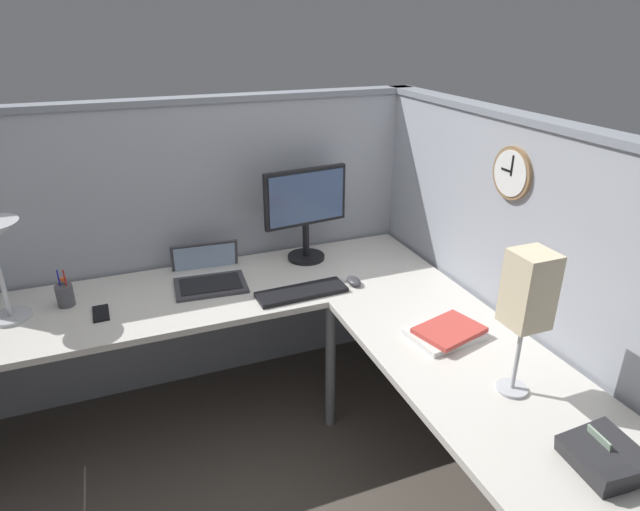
% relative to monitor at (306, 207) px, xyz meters
% --- Properties ---
extents(ground_plane, '(6.80, 6.80, 0.00)m').
position_rel_monitor_xyz_m(ground_plane, '(-0.21, -0.64, -1.02)').
color(ground_plane, '#4C443D').
extents(cubicle_wall_back, '(2.57, 0.12, 1.58)m').
position_rel_monitor_xyz_m(cubicle_wall_back, '(-0.58, 0.23, -0.23)').
color(cubicle_wall_back, '#999EA8').
rests_on(cubicle_wall_back, ground).
extents(cubicle_wall_right, '(0.12, 2.37, 1.58)m').
position_rel_monitor_xyz_m(cubicle_wall_right, '(0.66, -0.90, -0.23)').
color(cubicle_wall_right, '#999EA8').
rests_on(cubicle_wall_right, ground).
extents(desk, '(2.35, 2.15, 0.73)m').
position_rel_monitor_xyz_m(desk, '(-0.36, -0.69, -0.39)').
color(desk, beige).
rests_on(desk, ground).
extents(monitor, '(0.46, 0.20, 0.50)m').
position_rel_monitor_xyz_m(monitor, '(0.00, 0.00, 0.00)').
color(monitor, black).
rests_on(monitor, desk).
extents(laptop, '(0.37, 0.41, 0.22)m').
position_rel_monitor_xyz_m(laptop, '(-0.54, -0.05, -0.27)').
color(laptop, '#38383D').
rests_on(laptop, desk).
extents(keyboard, '(0.43, 0.16, 0.02)m').
position_rel_monitor_xyz_m(keyboard, '(-0.16, -0.38, -0.28)').
color(keyboard, black).
rests_on(keyboard, desk).
extents(computer_mouse, '(0.06, 0.10, 0.03)m').
position_rel_monitor_xyz_m(computer_mouse, '(0.11, -0.37, -0.28)').
color(computer_mouse, '#38383D').
rests_on(computer_mouse, desk).
extents(pen_cup, '(0.08, 0.08, 0.18)m').
position_rel_monitor_xyz_m(pen_cup, '(-1.20, -0.09, -0.24)').
color(pen_cup, '#4C4C51').
rests_on(pen_cup, desk).
extents(cell_phone, '(0.07, 0.15, 0.01)m').
position_rel_monitor_xyz_m(cell_phone, '(-1.05, -0.23, -0.29)').
color(cell_phone, black).
rests_on(cell_phone, desk).
extents(office_phone, '(0.21, 0.22, 0.11)m').
position_rel_monitor_xyz_m(office_phone, '(0.29, -1.72, -0.26)').
color(office_phone, '#232326').
rests_on(office_phone, desk).
extents(book_stack, '(0.32, 0.26, 0.04)m').
position_rel_monitor_xyz_m(book_stack, '(0.26, -0.95, -0.27)').
color(book_stack, silver).
rests_on(book_stack, desk).
extents(desk_lamp_paper, '(0.13, 0.13, 0.53)m').
position_rel_monitor_xyz_m(desk_lamp_paper, '(0.28, -1.33, 0.09)').
color(desk_lamp_paper, '#B7BABF').
rests_on(desk_lamp_paper, desk).
extents(wall_clock, '(0.04, 0.22, 0.22)m').
position_rel_monitor_xyz_m(wall_clock, '(0.60, -0.81, 0.33)').
color(wall_clock, olive).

